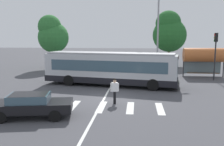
% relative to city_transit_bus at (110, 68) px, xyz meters
% --- Properties ---
extents(ground_plane, '(160.00, 160.00, 0.00)m').
position_rel_city_transit_bus_xyz_m(ground_plane, '(0.43, -4.67, -1.59)').
color(ground_plane, '#47474C').
extents(city_transit_bus, '(12.51, 4.70, 3.06)m').
position_rel_city_transit_bus_xyz_m(city_transit_bus, '(0.00, 0.00, 0.00)').
color(city_transit_bus, black).
rests_on(city_transit_bus, ground_plane).
extents(pedestrian_crossing_street, '(0.56, 0.36, 1.72)m').
position_rel_city_transit_bus_xyz_m(pedestrian_crossing_street, '(0.99, -6.25, -0.62)').
color(pedestrian_crossing_street, black).
rests_on(pedestrian_crossing_street, ground_plane).
extents(foreground_sedan, '(4.77, 2.67, 1.35)m').
position_rel_city_transit_bus_xyz_m(foreground_sedan, '(-3.40, -9.58, -0.82)').
color(foreground_sedan, black).
rests_on(foreground_sedan, ground_plane).
extents(parked_car_teal, '(2.10, 4.60, 1.35)m').
position_rel_city_transit_bus_xyz_m(parked_car_teal, '(-4.31, 9.64, -0.82)').
color(parked_car_teal, black).
rests_on(parked_car_teal, ground_plane).
extents(parked_car_white, '(1.88, 4.50, 1.35)m').
position_rel_city_transit_bus_xyz_m(parked_car_white, '(-1.69, 9.92, -0.82)').
color(parked_car_white, black).
rests_on(parked_car_white, ground_plane).
extents(parked_car_charcoal, '(2.04, 4.59, 1.35)m').
position_rel_city_transit_bus_xyz_m(parked_car_charcoal, '(1.16, 10.13, -0.82)').
color(parked_car_charcoal, black).
rests_on(parked_car_charcoal, ground_plane).
extents(parked_car_champagne, '(1.99, 4.56, 1.35)m').
position_rel_city_transit_bus_xyz_m(parked_car_champagne, '(3.70, 10.28, -0.82)').
color(parked_car_champagne, black).
rests_on(parked_car_champagne, ground_plane).
extents(traffic_light_far_corner, '(0.33, 0.32, 4.86)m').
position_rel_city_transit_bus_xyz_m(traffic_light_far_corner, '(10.37, 3.84, 1.67)').
color(traffic_light_far_corner, '#28282B').
rests_on(traffic_light_far_corner, ground_plane).
extents(bus_stop_shelter, '(4.46, 1.54, 3.25)m').
position_rel_city_transit_bus_xyz_m(bus_stop_shelter, '(9.81, 5.92, 0.83)').
color(bus_stop_shelter, '#28282B').
rests_on(bus_stop_shelter, ground_plane).
extents(twin_arm_street_lamp, '(4.40, 0.32, 10.09)m').
position_rel_city_transit_bus_xyz_m(twin_arm_street_lamp, '(4.82, 7.60, 4.52)').
color(twin_arm_street_lamp, '#939399').
rests_on(twin_arm_street_lamp, ground_plane).
extents(background_tree_left, '(4.23, 4.23, 7.45)m').
position_rel_city_transit_bus_xyz_m(background_tree_left, '(-9.32, 11.21, 3.22)').
color(background_tree_left, brown).
rests_on(background_tree_left, ground_plane).
extents(background_tree_right, '(5.18, 5.18, 8.47)m').
position_rel_city_transit_bus_xyz_m(background_tree_right, '(7.28, 17.09, 3.66)').
color(background_tree_right, brown).
rests_on(background_tree_right, ground_plane).
extents(crosswalk_painted_stripes, '(7.90, 2.71, 0.01)m').
position_rel_city_transit_bus_xyz_m(crosswalk_painted_stripes, '(0.21, -7.11, -1.58)').
color(crosswalk_painted_stripes, silver).
rests_on(crosswalk_painted_stripes, ground_plane).
extents(lane_center_line, '(0.16, 24.00, 0.01)m').
position_rel_city_transit_bus_xyz_m(lane_center_line, '(0.09, -2.67, -1.59)').
color(lane_center_line, silver).
rests_on(lane_center_line, ground_plane).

